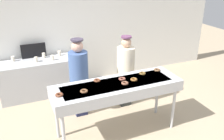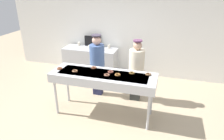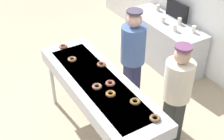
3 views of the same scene
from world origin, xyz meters
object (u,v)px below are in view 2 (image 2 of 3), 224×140
Objects in this scene: chocolate_donut_3 at (60,68)px; chocolate_donut_5 at (118,75)px; menu_display at (93,41)px; chocolate_donut_6 at (75,71)px; chocolate_donut_2 at (148,74)px; paper_cup_2 at (109,47)px; chocolate_donut_4 at (107,75)px; paper_cup_3 at (79,44)px; fryer_conveyor at (103,78)px; prep_counter at (91,61)px; paper_cup_4 at (100,48)px; chocolate_donut_7 at (94,68)px; paper_cup_1 at (98,46)px; paper_cup_0 at (89,47)px; chocolate_donut_1 at (132,73)px; chocolate_donut_0 at (111,72)px; worker_baker at (136,67)px; worker_assistant at (97,61)px.

chocolate_donut_3 is 1.33m from chocolate_donut_5.
chocolate_donut_6 is at bearing -78.02° from menu_display.
chocolate_donut_2 is 2.49m from paper_cup_2.
chocolate_donut_4 is 2.37m from paper_cup_2.
chocolate_donut_3 is 1.06× the size of paper_cup_3.
chocolate_donut_4 is 1.06× the size of paper_cup_2.
fryer_conveyor is at bearing 7.51° from chocolate_donut_6.
chocolate_donut_4 is 2.88m from paper_cup_3.
prep_counter is 0.62m from paper_cup_4.
chocolate_donut_5 is 1.00× the size of chocolate_donut_7.
chocolate_donut_7 reaches higher than paper_cup_2.
fryer_conveyor reaches higher than paper_cup_1.
fryer_conveyor is 2.10m from paper_cup_4.
menu_display reaches higher than paper_cup_2.
prep_counter is (-0.12, 2.09, -0.60)m from chocolate_donut_3.
chocolate_donut_4 is at bearing -161.47° from chocolate_donut_2.
paper_cup_0 is at bearing 119.45° from fryer_conveyor.
chocolate_donut_1 and chocolate_donut_6 have the same top height.
paper_cup_2 and paper_cup_3 have the same top height.
chocolate_donut_4 is at bearing -99.51° from chocolate_donut_0.
worker_baker is at bearing 59.70° from chocolate_donut_0.
chocolate_donut_1 is 0.08× the size of worker_assistant.
prep_counter is at bearing -22.44° from paper_cup_3.
chocolate_donut_4 is at bearing -53.56° from paper_cup_3.
worker_assistant is at bearing 57.69° from chocolate_donut_3.
menu_display reaches higher than chocolate_donut_5.
chocolate_donut_1 is 0.69m from worker_baker.
chocolate_donut_4 is at bearing 0.17° from chocolate_donut_6.
chocolate_donut_4 is at bearing -152.99° from chocolate_donut_1.
chocolate_donut_6 is 0.08× the size of worker_assistant.
chocolate_donut_6 is at bearing -86.13° from paper_cup_4.
chocolate_donut_6 is at bearing -169.85° from chocolate_donut_2.
chocolate_donut_3 reaches higher than paper_cup_3.
menu_display is at bearing 116.00° from fryer_conveyor.
worker_assistant is (-1.02, 0.01, 0.03)m from worker_baker.
worker_baker is 2.05m from paper_cup_0.
chocolate_donut_0 is 1.00× the size of chocolate_donut_3.
paper_cup_0 is at bearing -87.20° from prep_counter.
chocolate_donut_1 is at bearing -174.90° from chocolate_donut_2.
chocolate_donut_5 is 1.00× the size of chocolate_donut_6.
worker_assistant is (0.17, 0.93, -0.09)m from chocolate_donut_6.
paper_cup_4 is (-0.47, 1.74, -0.11)m from chocolate_donut_7.
worker_baker reaches higher than chocolate_donut_2.
fryer_conveyor is 0.18m from chocolate_donut_4.
chocolate_donut_5 is 0.07× the size of prep_counter.
prep_counter is at bearing 118.82° from fryer_conveyor.
chocolate_donut_4 is at bearing -35.30° from fryer_conveyor.
menu_display is (-1.27, 2.21, 0.00)m from chocolate_donut_0.
paper_cup_3 is (-0.48, 0.25, 0.00)m from paper_cup_0.
chocolate_donut_5 is (-0.27, -0.17, 0.00)m from chocolate_donut_1.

